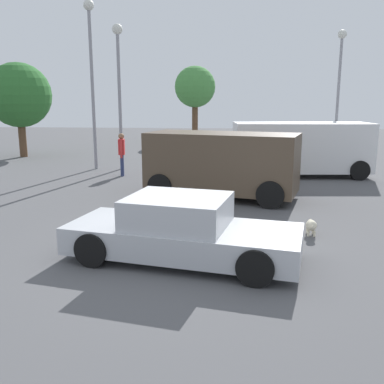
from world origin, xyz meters
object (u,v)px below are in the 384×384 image
object	(u,v)px
suv_dark	(222,163)
light_post_near	(119,72)
sedan_foreground	(182,231)
light_post_far	(340,73)
van_white	(301,147)
light_post_mid	(91,59)
dog	(311,226)
pedestrian	(122,151)

from	to	relation	value
suv_dark	light_post_near	bearing A→B (deg)	-34.41
sedan_foreground	light_post_far	distance (m)	17.04
van_white	light_post_near	world-z (taller)	light_post_near
suv_dark	light_post_mid	distance (m)	8.61
suv_dark	light_post_far	world-z (taller)	light_post_far
dog	light_post_far	bearing A→B (deg)	168.79
dog	pedestrian	size ratio (longest dim) A/B	0.35
van_white	pedestrian	xyz separation A→B (m)	(-7.20, -0.63, -0.13)
sedan_foreground	light_post_near	size ratio (longest dim) A/B	0.76
pedestrian	light_post_near	size ratio (longest dim) A/B	0.28
dog	light_post_mid	world-z (taller)	light_post_mid
dog	suv_dark	distance (m)	4.39
van_white	suv_dark	size ratio (longest dim) A/B	1.11
sedan_foreground	dog	xyz separation A→B (m)	(2.76, 1.70, -0.33)
pedestrian	light_post_mid	xyz separation A→B (m)	(-1.63, 1.71, 3.72)
pedestrian	light_post_mid	size ratio (longest dim) A/B	0.24
suv_dark	light_post_far	bearing A→B (deg)	-105.05
van_white	suv_dark	xyz separation A→B (m)	(-3.12, -4.23, -0.05)
suv_dark	sedan_foreground	bearing A→B (deg)	98.54
light_post_near	suv_dark	bearing A→B (deg)	-49.87
light_post_mid	light_post_near	bearing A→B (deg)	3.32
light_post_far	light_post_near	bearing A→B (deg)	-156.70
pedestrian	light_post_far	size ratio (longest dim) A/B	0.27
pedestrian	sedan_foreground	bearing A→B (deg)	-78.81
pedestrian	light_post_far	xyz separation A→B (m)	(9.88, 6.23, 3.36)
suv_dark	light_post_mid	bearing A→B (deg)	-27.53
van_white	light_post_far	size ratio (longest dim) A/B	0.84
sedan_foreground	light_post_far	world-z (taller)	light_post_far
dog	van_white	bearing A→B (deg)	176.75
suv_dark	van_white	bearing A→B (deg)	-110.91
dog	light_post_near	xyz separation A→B (m)	(-6.64, 9.14, 3.97)
suv_dark	light_post_far	size ratio (longest dim) A/B	0.76
sedan_foreground	light_post_mid	xyz separation A→B (m)	(-5.04, 10.78, 4.19)
suv_dark	pedestrian	bearing A→B (deg)	-26.01
dog	pedestrian	distance (m)	9.64
sedan_foreground	pedestrian	world-z (taller)	pedestrian
sedan_foreground	light_post_far	xyz separation A→B (m)	(6.46, 15.29, 3.82)
suv_dark	light_post_near	xyz separation A→B (m)	(-4.54, 5.39, 3.10)
light_post_mid	light_post_far	world-z (taller)	light_post_mid
van_white	pedestrian	world-z (taller)	van_white
sedan_foreground	suv_dark	world-z (taller)	suv_dark
light_post_near	dog	bearing A→B (deg)	-54.01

